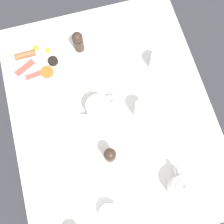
# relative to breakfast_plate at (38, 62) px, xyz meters

# --- Properties ---
(ground_plane) EXTENTS (8.00, 8.00, 0.00)m
(ground_plane) POSITION_rel_breakfast_plate_xyz_m (0.27, -0.34, -0.73)
(ground_plane) COLOR #333338
(table) EXTENTS (0.91, 1.13, 0.72)m
(table) POSITION_rel_breakfast_plate_xyz_m (0.27, -0.34, -0.08)
(table) COLOR silver
(table) RESTS_ON ground_plane
(breakfast_plate) EXTENTS (0.27, 0.27, 0.04)m
(breakfast_plate) POSITION_rel_breakfast_plate_xyz_m (0.00, 0.00, 0.00)
(breakfast_plate) COLOR white
(breakfast_plate) RESTS_ON table
(teapot_near) EXTENTS (0.19, 0.10, 0.13)m
(teapot_near) POSITION_rel_breakfast_plate_xyz_m (0.22, -0.32, 0.04)
(teapot_near) COLOR white
(teapot_near) RESTS_ON table
(teapot_far) EXTENTS (0.10, 0.19, 0.13)m
(teapot_far) POSITION_rel_breakfast_plate_xyz_m (0.46, -0.73, 0.04)
(teapot_far) COLOR white
(teapot_far) RESTS_ON table
(teacup_with_saucer_left) EXTENTS (0.14, 0.14, 0.06)m
(teacup_with_saucer_left) POSITION_rel_breakfast_plate_xyz_m (0.15, -0.75, 0.01)
(teacup_with_saucer_left) COLOR white
(teacup_with_saucer_left) RESTS_ON table
(water_glass_tall) EXTENTS (0.07, 0.07, 0.10)m
(water_glass_tall) POSITION_rel_breakfast_plate_xyz_m (0.54, -0.17, 0.04)
(water_glass_tall) COLOR white
(water_glass_tall) RESTS_ON table
(water_glass_short) EXTENTS (0.07, 0.07, 0.12)m
(water_glass_short) POSITION_rel_breakfast_plate_xyz_m (0.40, -0.38, 0.05)
(water_glass_short) COLOR white
(water_glass_short) RESTS_ON table
(pepper_grinder) EXTENTS (0.05, 0.05, 0.12)m
(pepper_grinder) POSITION_rel_breakfast_plate_xyz_m (0.21, -0.53, 0.05)
(pepper_grinder) COLOR #38281E
(pepper_grinder) RESTS_ON table
(salt_grinder) EXTENTS (0.05, 0.05, 0.12)m
(salt_grinder) POSITION_rel_breakfast_plate_xyz_m (0.21, 0.02, 0.05)
(salt_grinder) COLOR #38281E
(salt_grinder) RESTS_ON table
(napkin_folded) EXTENTS (0.15, 0.17, 0.01)m
(napkin_folded) POSITION_rel_breakfast_plate_xyz_m (-0.01, -0.31, -0.01)
(napkin_folded) COLOR white
(napkin_folded) RESTS_ON table
(fork_by_plate) EXTENTS (0.09, 0.16, 0.00)m
(fork_by_plate) POSITION_rel_breakfast_plate_xyz_m (0.54, 0.11, -0.01)
(fork_by_plate) COLOR silver
(fork_by_plate) RESTS_ON table
(knife_by_plate) EXTENTS (0.22, 0.02, 0.00)m
(knife_by_plate) POSITION_rel_breakfast_plate_xyz_m (0.58, -0.48, -0.01)
(knife_by_plate) COLOR silver
(knife_by_plate) RESTS_ON table
(spoon_for_tea) EXTENTS (0.13, 0.08, 0.00)m
(spoon_for_tea) POSITION_rel_breakfast_plate_xyz_m (0.38, -0.12, -0.01)
(spoon_for_tea) COLOR silver
(spoon_for_tea) RESTS_ON table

